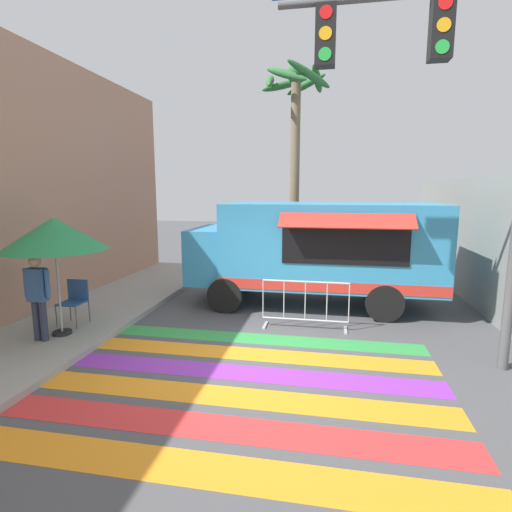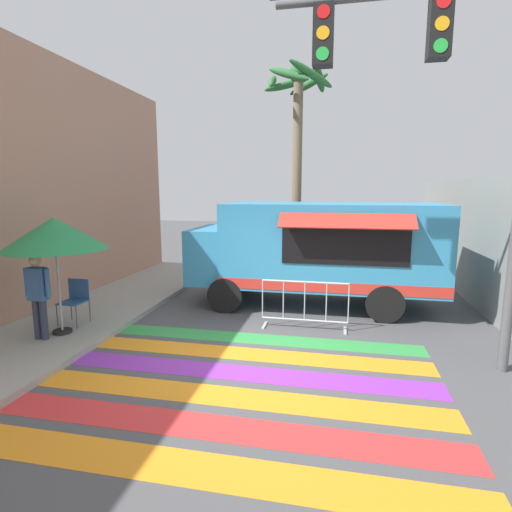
{
  "view_description": "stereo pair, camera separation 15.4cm",
  "coord_description": "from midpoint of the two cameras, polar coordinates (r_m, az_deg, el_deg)",
  "views": [
    {
      "loc": [
        1.38,
        -6.43,
        2.92
      ],
      "look_at": [
        -0.29,
        2.41,
        1.43
      ],
      "focal_mm": 28.0,
      "sensor_mm": 36.0,
      "label": 1
    },
    {
      "loc": [
        1.53,
        -6.4,
        2.92
      ],
      "look_at": [
        -0.29,
        2.41,
        1.43
      ],
      "focal_mm": 28.0,
      "sensor_mm": 36.0,
      "label": 2
    }
  ],
  "objects": [
    {
      "name": "folding_chair",
      "position": [
        9.3,
        -23.94,
        -5.36
      ],
      "size": [
        0.48,
        0.48,
        0.93
      ],
      "rotation": [
        0.0,
        0.0,
        -0.31
      ],
      "color": "#4C4C51",
      "rests_on": "sidewalk_left"
    },
    {
      "name": "patio_umbrella",
      "position": [
        8.48,
        -26.37,
        2.87
      ],
      "size": [
        1.93,
        1.93,
        2.3
      ],
      "color": "black",
      "rests_on": "sidewalk_left"
    },
    {
      "name": "food_truck",
      "position": [
        10.18,
        8.45,
        1.32
      ],
      "size": [
        6.13,
        2.81,
        2.6
      ],
      "color": "#338CBF",
      "rests_on": "ground_plane"
    },
    {
      "name": "barricade_front",
      "position": [
        8.57,
        7.47,
        -7.03
      ],
      "size": [
        1.84,
        0.44,
        1.04
      ],
      "color": "#B7BABF",
      "rests_on": "ground_plane"
    },
    {
      "name": "crosswalk_painted",
      "position": [
        6.4,
        -2.94,
        -17.71
      ],
      "size": [
        6.4,
        4.36,
        0.01
      ],
      "color": "orange",
      "rests_on": "ground_plane"
    },
    {
      "name": "palm_tree",
      "position": [
        13.35,
        6.23,
        18.04
      ],
      "size": [
        2.36,
        2.42,
        6.8
      ],
      "color": "#7A664C",
      "rests_on": "ground_plane"
    },
    {
      "name": "traffic_signal_pole",
      "position": [
        7.16,
        25.44,
        20.76
      ],
      "size": [
        3.97,
        0.29,
        6.17
      ],
      "color": "#515456",
      "rests_on": "ground_plane"
    },
    {
      "name": "concrete_wall_right",
      "position": [
        10.16,
        32.23,
        0.61
      ],
      "size": [
        0.2,
        16.0,
        3.25
      ],
      "color": "gray",
      "rests_on": "ground_plane"
    },
    {
      "name": "ground_plane",
      "position": [
        7.19,
        -1.07,
        -14.54
      ],
      "size": [
        60.0,
        60.0,
        0.0
      ],
      "primitive_type": "plane",
      "color": "#4C4C4F"
    },
    {
      "name": "vendor_person",
      "position": [
        8.48,
        -28.25,
        -4.53
      ],
      "size": [
        0.53,
        0.22,
        1.63
      ],
      "rotation": [
        0.0,
        0.0,
        0.24
      ],
      "color": "#2D3347",
      "rests_on": "sidewalk_left"
    }
  ]
}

